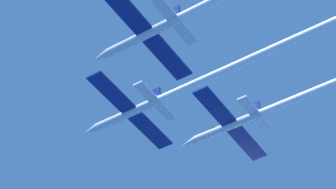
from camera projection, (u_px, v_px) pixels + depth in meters
jet_lead at (211, 76)px, 98.78m from camera, size 18.85×53.82×3.12m
jet_right_wing at (301, 97)px, 102.27m from camera, size 18.85×49.05×3.12m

